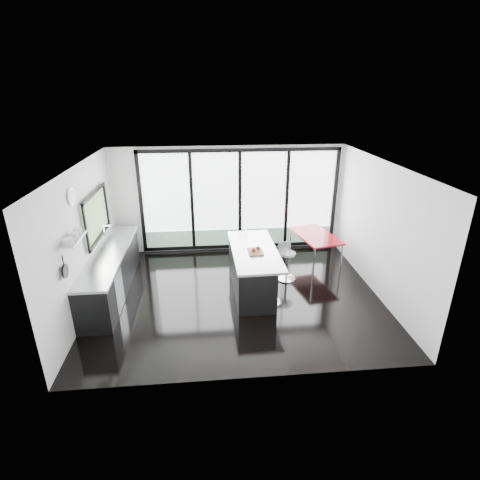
{
  "coord_description": "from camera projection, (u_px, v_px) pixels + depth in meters",
  "views": [
    {
      "loc": [
        -0.59,
        -6.99,
        4.16
      ],
      "look_at": [
        0.1,
        0.3,
        1.15
      ],
      "focal_mm": 28.0,
      "sensor_mm": 36.0,
      "label": 1
    }
  ],
  "objects": [
    {
      "name": "bar_stool_far",
      "position": [
        287.0,
        266.0,
        8.59
      ],
      "size": [
        0.55,
        0.55,
        0.69
      ],
      "primitive_type": "cylinder",
      "rotation": [
        0.0,
        0.0,
        0.34
      ],
      "color": "silver",
      "rests_on": "floor"
    },
    {
      "name": "wall_left",
      "position": [
        87.0,
        227.0,
        7.46
      ],
      "size": [
        0.26,
        5.0,
        2.8
      ],
      "color": "silver",
      "rests_on": "ground"
    },
    {
      "name": "red_table",
      "position": [
        315.0,
        249.0,
        9.37
      ],
      "size": [
        1.09,
        1.57,
        0.77
      ],
      "primitive_type": "cube",
      "rotation": [
        0.0,
        0.0,
        0.2
      ],
      "color": "maroon",
      "rests_on": "floor"
    },
    {
      "name": "island",
      "position": [
        251.0,
        269.0,
        8.17
      ],
      "size": [
        1.0,
        2.3,
        1.21
      ],
      "color": "black",
      "rests_on": "floor"
    },
    {
      "name": "wall_front",
      "position": [
        252.0,
        299.0,
        5.23
      ],
      "size": [
        6.0,
        0.0,
        2.8
      ],
      "primitive_type": "cube",
      "color": "silver",
      "rests_on": "ground"
    },
    {
      "name": "ceiling",
      "position": [
        236.0,
        165.0,
        7.0
      ],
      "size": [
        6.0,
        5.0,
        0.0
      ],
      "primitive_type": "cube",
      "color": "white",
      "rests_on": "wall_back"
    },
    {
      "name": "bar_stool_near",
      "position": [
        270.0,
        288.0,
        7.64
      ],
      "size": [
        0.57,
        0.57,
        0.69
      ],
      "primitive_type": "cylinder",
      "rotation": [
        0.0,
        0.0,
        -0.39
      ],
      "color": "silver",
      "rests_on": "floor"
    },
    {
      "name": "floor",
      "position": [
        237.0,
        295.0,
        8.07
      ],
      "size": [
        6.0,
        5.0,
        0.0
      ],
      "primitive_type": "cube",
      "color": "black",
      "rests_on": "ground"
    },
    {
      "name": "wall_back",
      "position": [
        239.0,
        205.0,
        9.88
      ],
      "size": [
        6.0,
        0.09,
        2.8
      ],
      "color": "silver",
      "rests_on": "ground"
    },
    {
      "name": "wall_right",
      "position": [
        380.0,
        229.0,
        7.8
      ],
      "size": [
        0.0,
        5.0,
        2.8
      ],
      "primitive_type": "cube",
      "color": "silver",
      "rests_on": "ground"
    },
    {
      "name": "counter_cabinets",
      "position": [
        111.0,
        272.0,
        8.02
      ],
      "size": [
        0.69,
        3.24,
        1.36
      ],
      "color": "black",
      "rests_on": "floor"
    }
  ]
}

